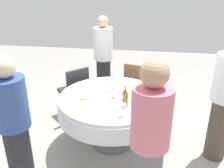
# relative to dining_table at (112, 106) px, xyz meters

# --- Properties ---
(ground_plane) EXTENTS (10.00, 10.00, 0.00)m
(ground_plane) POSITION_rel_dining_table_xyz_m (0.00, 0.00, -0.59)
(ground_plane) COLOR gray
(dining_table) EXTENTS (1.45, 1.45, 0.74)m
(dining_table) POSITION_rel_dining_table_xyz_m (0.00, 0.00, 0.00)
(dining_table) COLOR white
(dining_table) RESTS_ON ground_plane
(bottle_clear_mid) EXTENTS (0.06, 0.06, 0.31)m
(bottle_clear_mid) POSITION_rel_dining_table_xyz_m (-0.02, 0.20, 0.29)
(bottle_clear_mid) COLOR silver
(bottle_clear_mid) RESTS_ON dining_table
(bottle_amber_north) EXTENTS (0.07, 0.07, 0.26)m
(bottle_amber_north) POSITION_rel_dining_table_xyz_m (0.20, -0.25, 0.27)
(bottle_amber_north) COLOR #8C5619
(bottle_amber_north) RESTS_ON dining_table
(bottle_green_near) EXTENTS (0.06, 0.06, 0.31)m
(bottle_green_near) POSITION_rel_dining_table_xyz_m (0.48, -0.35, 0.29)
(bottle_green_near) COLOR #2D6B38
(bottle_green_near) RESTS_ON dining_table
(wine_glass_south) EXTENTS (0.08, 0.08, 0.14)m
(wine_glass_south) POSITION_rel_dining_table_xyz_m (0.03, -0.03, 0.25)
(wine_glass_south) COLOR white
(wine_glass_south) RESTS_ON dining_table
(wine_glass_outer) EXTENTS (0.07, 0.07, 0.14)m
(wine_glass_outer) POSITION_rel_dining_table_xyz_m (0.15, -0.06, 0.25)
(wine_glass_outer) COLOR white
(wine_glass_outer) RESTS_ON dining_table
(wine_glass_front) EXTENTS (0.06, 0.06, 0.15)m
(wine_glass_front) POSITION_rel_dining_table_xyz_m (0.20, -0.48, 0.26)
(wine_glass_front) COLOR white
(wine_glass_front) RESTS_ON dining_table
(plate_right) EXTENTS (0.26, 0.26, 0.02)m
(plate_right) POSITION_rel_dining_table_xyz_m (0.49, 0.09, 0.15)
(plate_right) COLOR white
(plate_right) RESTS_ON dining_table
(plate_inner) EXTENTS (0.25, 0.25, 0.04)m
(plate_inner) POSITION_rel_dining_table_xyz_m (-0.35, -0.16, 0.16)
(plate_inner) COLOR white
(plate_inner) RESTS_ON dining_table
(spoon_north) EXTENTS (0.13, 0.15, 0.00)m
(spoon_north) POSITION_rel_dining_table_xyz_m (0.26, 0.43, 0.15)
(spoon_north) COLOR silver
(spoon_north) RESTS_ON dining_table
(spoon_near) EXTENTS (0.06, 0.18, 0.00)m
(spoon_near) POSITION_rel_dining_table_xyz_m (-0.04, -0.20, 0.15)
(spoon_near) COLOR silver
(spoon_near) RESTS_ON dining_table
(folded_napkin) EXTENTS (0.17, 0.17, 0.02)m
(folded_napkin) POSITION_rel_dining_table_xyz_m (-0.18, 0.29, 0.16)
(folded_napkin) COLOR white
(folded_napkin) RESTS_ON dining_table
(person_mid) EXTENTS (0.34, 0.34, 1.62)m
(person_mid) POSITION_rel_dining_table_xyz_m (0.50, -1.12, 0.26)
(person_mid) COLOR slate
(person_mid) RESTS_ON ground_plane
(person_north) EXTENTS (0.34, 0.34, 1.59)m
(person_north) POSITION_rel_dining_table_xyz_m (1.38, -0.07, 0.24)
(person_north) COLOR #4C3F33
(person_north) RESTS_ON ground_plane
(person_near) EXTENTS (0.34, 0.34, 1.54)m
(person_near) POSITION_rel_dining_table_xyz_m (-0.85, -0.95, 0.21)
(person_near) COLOR #26262B
(person_near) RESTS_ON ground_plane
(person_south) EXTENTS (0.34, 0.34, 1.60)m
(person_south) POSITION_rel_dining_table_xyz_m (-0.37, 1.33, 0.24)
(person_south) COLOR #26262B
(person_south) RESTS_ON ground_plane
(chair_front) EXTENTS (0.49, 0.49, 0.87)m
(chair_front) POSITION_rel_dining_table_xyz_m (0.27, 1.04, -0.07)
(chair_front) COLOR brown
(chair_front) RESTS_ON ground_plane
(chair_east) EXTENTS (0.57, 0.57, 0.87)m
(chair_east) POSITION_rel_dining_table_xyz_m (-0.71, 0.65, -0.07)
(chair_east) COLOR #2D2D33
(chair_east) RESTS_ON ground_plane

